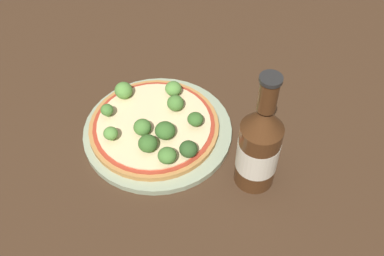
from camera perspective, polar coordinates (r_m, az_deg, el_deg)
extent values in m
plane|color=#3D2819|center=(0.83, -4.33, -0.64)|extent=(3.00, 3.00, 0.00)
cylinder|color=#93A384|center=(0.82, -4.45, -0.11)|extent=(0.27, 0.27, 0.01)
cylinder|color=#B77F42|center=(0.81, -4.89, 0.02)|extent=(0.23, 0.23, 0.01)
cylinder|color=#A83823|center=(0.81, -4.91, 0.29)|extent=(0.22, 0.22, 0.00)
cylinder|color=beige|center=(0.81, -4.92, 0.35)|extent=(0.20, 0.20, 0.00)
cylinder|color=#7A9E5B|center=(0.79, -10.19, -1.20)|extent=(0.01, 0.01, 0.01)
ellipsoid|color=#568E3D|center=(0.78, -10.30, -0.67)|extent=(0.03, 0.03, 0.02)
cylinder|color=#7A9E5B|center=(0.83, -2.10, 2.65)|extent=(0.01, 0.01, 0.01)
ellipsoid|color=#477A33|center=(0.82, -2.12, 3.19)|extent=(0.03, 0.03, 0.03)
cylinder|color=#7A9E5B|center=(0.77, -5.36, -2.54)|extent=(0.01, 0.01, 0.01)
ellipsoid|color=#386628|center=(0.76, -5.42, -2.00)|extent=(0.03, 0.03, 0.03)
cylinder|color=#7A9E5B|center=(0.83, -10.54, 1.98)|extent=(0.01, 0.01, 0.01)
ellipsoid|color=#477A33|center=(0.82, -10.65, 2.50)|extent=(0.02, 0.02, 0.02)
cylinder|color=#7A9E5B|center=(0.78, -3.40, -0.87)|extent=(0.01, 0.01, 0.01)
ellipsoid|color=#386628|center=(0.77, -3.44, -0.31)|extent=(0.04, 0.04, 0.03)
cylinder|color=#7A9E5B|center=(0.79, -6.25, -0.46)|extent=(0.01, 0.01, 0.01)
ellipsoid|color=#477A33|center=(0.78, -6.32, 0.11)|extent=(0.03, 0.03, 0.03)
cylinder|color=#7A9E5B|center=(0.85, -2.36, 4.48)|extent=(0.01, 0.01, 0.01)
ellipsoid|color=#568E3D|center=(0.84, -2.39, 5.04)|extent=(0.03, 0.03, 0.02)
cylinder|color=#7A9E5B|center=(0.80, 0.43, 0.59)|extent=(0.01, 0.01, 0.01)
ellipsoid|color=#386628|center=(0.79, 0.43, 1.15)|extent=(0.03, 0.03, 0.02)
cylinder|color=#7A9E5B|center=(0.75, -3.14, -4.09)|extent=(0.01, 0.01, 0.01)
ellipsoid|color=#477A33|center=(0.74, -3.18, -3.50)|extent=(0.03, 0.03, 0.02)
cylinder|color=#7A9E5B|center=(0.76, -0.46, -3.22)|extent=(0.01, 0.01, 0.01)
ellipsoid|color=#2D5123|center=(0.75, -0.46, -2.69)|extent=(0.03, 0.03, 0.03)
cylinder|color=#7A9E5B|center=(0.86, -8.60, 4.19)|extent=(0.01, 0.01, 0.01)
ellipsoid|color=#568E3D|center=(0.85, -8.68, 4.75)|extent=(0.03, 0.03, 0.03)
cylinder|color=#472814|center=(0.72, 8.31, -3.34)|extent=(0.07, 0.07, 0.13)
cylinder|color=beige|center=(0.72, 8.33, -3.22)|extent=(0.07, 0.07, 0.06)
cone|color=#472814|center=(0.65, 9.12, 1.19)|extent=(0.07, 0.07, 0.04)
cylinder|color=#472814|center=(0.62, 9.65, 4.14)|extent=(0.03, 0.03, 0.05)
cylinder|color=black|center=(0.60, 10.01, 6.15)|extent=(0.03, 0.03, 0.01)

